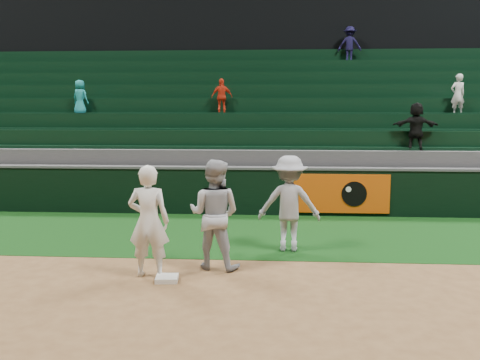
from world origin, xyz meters
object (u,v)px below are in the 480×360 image
at_px(first_base, 167,278).
at_px(base_coach, 289,204).
at_px(baserunner, 214,214).
at_px(first_baseman, 149,221).

xyz_separation_m(first_base, base_coach, (2.01, 1.98, 0.90)).
bearing_deg(baserunner, base_coach, -124.39).
relative_size(first_base, baserunner, 0.19).
bearing_deg(first_base, first_baseman, 147.19).
bearing_deg(baserunner, first_base, 61.50).
distance_m(first_base, baserunner, 1.38).
height_order(first_base, baserunner, baserunner).
xyz_separation_m(first_base, first_baseman, (-0.33, 0.21, 0.89)).
xyz_separation_m(first_baseman, baserunner, (1.02, 0.56, 0.02)).
bearing_deg(first_baseman, baserunner, -150.09).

